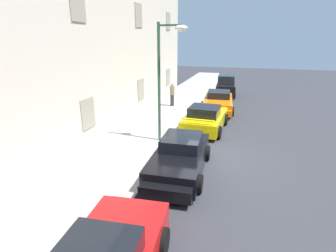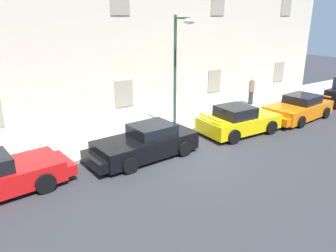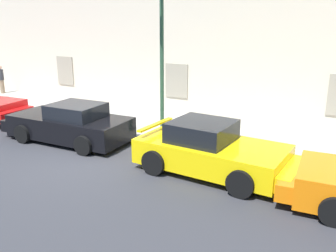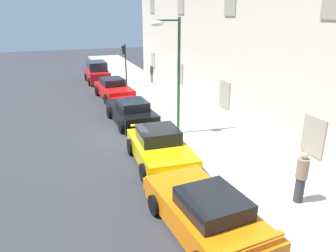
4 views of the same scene
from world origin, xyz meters
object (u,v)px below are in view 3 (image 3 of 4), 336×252
(street_lamp, at_px, (155,24))
(sportscar_white_middle, at_px, (216,152))
(sportscar_yellow_flank, at_px, (67,124))
(pedestrian_strolling, at_px, (1,79))

(street_lamp, bearing_deg, sportscar_white_middle, -27.00)
(sportscar_yellow_flank, bearing_deg, street_lamp, 25.17)
(sportscar_yellow_flank, height_order, pedestrian_strolling, pedestrian_strolling)
(pedestrian_strolling, bearing_deg, sportscar_white_middle, -15.69)
(sportscar_yellow_flank, xyz_separation_m, sportscar_white_middle, (5.78, -0.09, 0.03))
(sportscar_white_middle, distance_m, street_lamp, 4.69)
(street_lamp, bearing_deg, pedestrian_strolling, 167.22)
(sportscar_yellow_flank, height_order, sportscar_white_middle, sportscar_white_middle)
(street_lamp, height_order, pedestrian_strolling, street_lamp)
(sportscar_yellow_flank, distance_m, street_lamp, 4.72)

